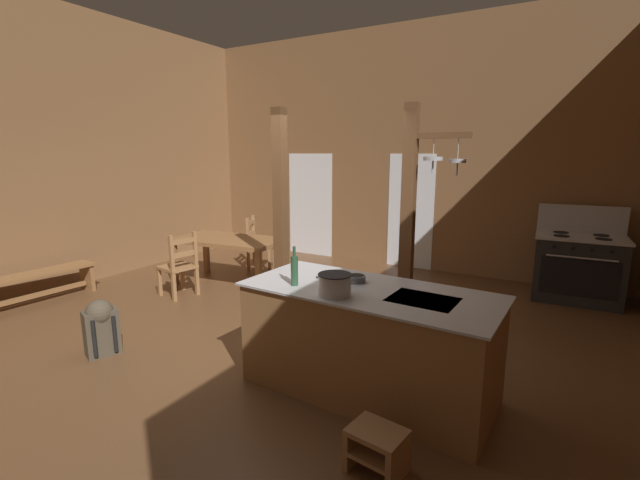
# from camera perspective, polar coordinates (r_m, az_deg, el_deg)

# --- Properties ---
(ground_plane) EXTENTS (8.48, 8.60, 0.10)m
(ground_plane) POSITION_cam_1_polar(r_m,az_deg,el_deg) (5.06, -7.56, -13.43)
(ground_plane) COLOR brown
(wall_back) EXTENTS (8.48, 0.14, 4.24)m
(wall_back) POSITION_cam_1_polar(r_m,az_deg,el_deg) (8.10, 9.67, 11.62)
(wall_back) COLOR brown
(wall_back) RESTS_ON ground_plane
(wall_left) EXTENTS (0.14, 8.60, 4.24)m
(wall_left) POSITION_cam_1_polar(r_m,az_deg,el_deg) (7.65, -32.37, 10.06)
(wall_left) COLOR brown
(wall_left) RESTS_ON ground_plane
(glazed_door_back_left) EXTENTS (1.00, 0.01, 2.05)m
(glazed_door_back_left) POSITION_cam_1_polar(r_m,az_deg,el_deg) (8.85, -1.31, 4.65)
(glazed_door_back_left) COLOR white
(glazed_door_back_left) RESTS_ON ground_plane
(glazed_panel_back_right) EXTENTS (0.84, 0.01, 2.05)m
(glazed_panel_back_right) POSITION_cam_1_polar(r_m,az_deg,el_deg) (7.97, 11.81, 3.66)
(glazed_panel_back_right) COLOR white
(glazed_panel_back_right) RESTS_ON ground_plane
(kitchen_island) EXTENTS (2.21, 1.07, 0.94)m
(kitchen_island) POSITION_cam_1_polar(r_m,az_deg,el_deg) (3.87, 6.30, -13.09)
(kitchen_island) COLOR olive
(kitchen_island) RESTS_ON ground_plane
(stove_range) EXTENTS (1.17, 0.86, 1.32)m
(stove_range) POSITION_cam_1_polar(r_m,az_deg,el_deg) (7.15, 30.78, -3.05)
(stove_range) COLOR #242424
(stove_range) RESTS_ON ground_plane
(support_post_with_pot_rack) EXTENTS (0.69, 0.21, 2.59)m
(support_post_with_pot_rack) POSITION_cam_1_polar(r_m,az_deg,el_deg) (4.89, 11.87, 3.13)
(support_post_with_pot_rack) COLOR brown
(support_post_with_pot_rack) RESTS_ON ground_plane
(support_post_center) EXTENTS (0.14, 0.14, 2.59)m
(support_post_center) POSITION_cam_1_polar(r_m,az_deg,el_deg) (5.33, -5.19, 3.01)
(support_post_center) COLOR brown
(support_post_center) RESTS_ON ground_plane
(step_stool) EXTENTS (0.40, 0.33, 0.30)m
(step_stool) POSITION_cam_1_polar(r_m,az_deg,el_deg) (3.17, 7.49, -25.36)
(step_stool) COLOR #9E7044
(step_stool) RESTS_ON ground_plane
(dining_table) EXTENTS (1.78, 1.05, 0.74)m
(dining_table) POSITION_cam_1_polar(r_m,az_deg,el_deg) (7.02, -11.86, -0.48)
(dining_table) COLOR olive
(dining_table) RESTS_ON ground_plane
(ladderback_chair_near_window) EXTENTS (0.51, 0.51, 0.95)m
(ladderback_chair_near_window) POSITION_cam_1_polar(r_m,az_deg,el_deg) (6.62, -18.03, -3.29)
(ladderback_chair_near_window) COLOR #9E7044
(ladderback_chair_near_window) RESTS_ON ground_plane
(ladderback_chair_by_post) EXTENTS (0.58, 0.58, 0.95)m
(ladderback_chair_by_post) POSITION_cam_1_polar(r_m,az_deg,el_deg) (7.89, -8.09, -0.52)
(ladderback_chair_by_post) COLOR #9E7044
(ladderback_chair_by_post) RESTS_ON ground_plane
(bench_along_left_wall) EXTENTS (0.43, 1.60, 0.44)m
(bench_along_left_wall) POSITION_cam_1_polar(r_m,az_deg,el_deg) (7.21, -33.43, -4.65)
(bench_along_left_wall) COLOR olive
(bench_along_left_wall) RESTS_ON ground_plane
(backpack) EXTENTS (0.37, 0.38, 0.60)m
(backpack) POSITION_cam_1_polar(r_m,az_deg,el_deg) (5.09, -26.87, -10.02)
(backpack) COLOR #4C4233
(backpack) RESTS_ON ground_plane
(stockpot_on_counter) EXTENTS (0.34, 0.27, 0.18)m
(stockpot_on_counter) POSITION_cam_1_polar(r_m,az_deg,el_deg) (3.51, 1.96, -5.89)
(stockpot_on_counter) COLOR #B7BABF
(stockpot_on_counter) RESTS_ON kitchen_island
(mixing_bowl_on_counter) EXTENTS (0.17, 0.17, 0.06)m
(mixing_bowl_on_counter) POSITION_cam_1_polar(r_m,az_deg,el_deg) (3.89, 4.80, -5.07)
(mixing_bowl_on_counter) COLOR slate
(mixing_bowl_on_counter) RESTS_ON kitchen_island
(bottle_tall_on_counter) EXTENTS (0.06, 0.06, 0.35)m
(bottle_tall_on_counter) POSITION_cam_1_polar(r_m,az_deg,el_deg) (3.76, -3.38, -3.95)
(bottle_tall_on_counter) COLOR #2D5638
(bottle_tall_on_counter) RESTS_ON kitchen_island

